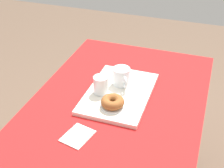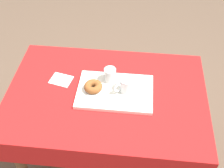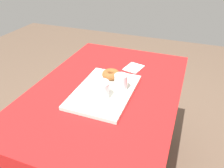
{
  "view_description": "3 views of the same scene",
  "coord_description": "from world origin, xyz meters",
  "px_view_note": "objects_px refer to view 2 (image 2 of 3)",
  "views": [
    {
      "loc": [
        1.16,
        0.37,
        1.66
      ],
      "look_at": [
        -0.04,
        -0.04,
        0.82
      ],
      "focal_mm": 50.71,
      "sensor_mm": 36.0,
      "label": 1
    },
    {
      "loc": [
        -0.16,
        1.15,
        2.0
      ],
      "look_at": [
        -0.03,
        -0.05,
        0.79
      ],
      "focal_mm": 46.43,
      "sensor_mm": 36.0,
      "label": 2
    },
    {
      "loc": [
        -0.98,
        -0.41,
        1.44
      ],
      "look_at": [
        -0.03,
        -0.04,
        0.8
      ],
      "focal_mm": 35.44,
      "sensor_mm": 36.0,
      "label": 3
    }
  ],
  "objects_px": {
    "tea_mug_left": "(127,85)",
    "water_glass_near": "(110,75)",
    "dining_table": "(106,105)",
    "paper_napkin": "(61,80)",
    "sugar_donut_left": "(93,87)",
    "donut_plate_left": "(93,90)",
    "serving_tray": "(115,91)"
  },
  "relations": [
    {
      "from": "water_glass_near",
      "to": "paper_napkin",
      "type": "height_order",
      "value": "water_glass_near"
    },
    {
      "from": "water_glass_near",
      "to": "donut_plate_left",
      "type": "relative_size",
      "value": 0.78
    },
    {
      "from": "tea_mug_left",
      "to": "water_glass_near",
      "type": "height_order",
      "value": "same"
    },
    {
      "from": "tea_mug_left",
      "to": "donut_plate_left",
      "type": "bearing_deg",
      "value": 6.75
    },
    {
      "from": "donut_plate_left",
      "to": "paper_napkin",
      "type": "distance_m",
      "value": 0.23
    },
    {
      "from": "donut_plate_left",
      "to": "sugar_donut_left",
      "type": "xyz_separation_m",
      "value": [
        0.0,
        0.0,
        0.02
      ]
    },
    {
      "from": "dining_table",
      "to": "paper_napkin",
      "type": "relative_size",
      "value": 9.26
    },
    {
      "from": "serving_tray",
      "to": "water_glass_near",
      "type": "relative_size",
      "value": 4.99
    },
    {
      "from": "tea_mug_left",
      "to": "water_glass_near",
      "type": "relative_size",
      "value": 1.35
    },
    {
      "from": "serving_tray",
      "to": "water_glass_near",
      "type": "distance_m",
      "value": 0.1
    },
    {
      "from": "serving_tray",
      "to": "paper_napkin",
      "type": "bearing_deg",
      "value": -11.58
    },
    {
      "from": "donut_plate_left",
      "to": "paper_napkin",
      "type": "height_order",
      "value": "donut_plate_left"
    },
    {
      "from": "dining_table",
      "to": "donut_plate_left",
      "type": "distance_m",
      "value": 0.15
    },
    {
      "from": "water_glass_near",
      "to": "serving_tray",
      "type": "bearing_deg",
      "value": 114.91
    },
    {
      "from": "tea_mug_left",
      "to": "paper_napkin",
      "type": "height_order",
      "value": "tea_mug_left"
    },
    {
      "from": "dining_table",
      "to": "sugar_donut_left",
      "type": "xyz_separation_m",
      "value": [
        0.08,
        0.0,
        0.16
      ]
    },
    {
      "from": "tea_mug_left",
      "to": "sugar_donut_left",
      "type": "height_order",
      "value": "tea_mug_left"
    },
    {
      "from": "water_glass_near",
      "to": "sugar_donut_left",
      "type": "xyz_separation_m",
      "value": [
        0.09,
        0.1,
        -0.01
      ]
    },
    {
      "from": "sugar_donut_left",
      "to": "dining_table",
      "type": "bearing_deg",
      "value": -176.77
    },
    {
      "from": "dining_table",
      "to": "donut_plate_left",
      "type": "xyz_separation_m",
      "value": [
        0.08,
        0.0,
        0.13
      ]
    },
    {
      "from": "tea_mug_left",
      "to": "water_glass_near",
      "type": "xyz_separation_m",
      "value": [
        0.1,
        -0.07,
        -0.0
      ]
    },
    {
      "from": "tea_mug_left",
      "to": "serving_tray",
      "type": "bearing_deg",
      "value": 7.44
    },
    {
      "from": "dining_table",
      "to": "sugar_donut_left",
      "type": "distance_m",
      "value": 0.17
    },
    {
      "from": "tea_mug_left",
      "to": "paper_napkin",
      "type": "relative_size",
      "value": 0.94
    },
    {
      "from": "donut_plate_left",
      "to": "tea_mug_left",
      "type": "bearing_deg",
      "value": -173.25
    },
    {
      "from": "serving_tray",
      "to": "sugar_donut_left",
      "type": "height_order",
      "value": "sugar_donut_left"
    },
    {
      "from": "water_glass_near",
      "to": "dining_table",
      "type": "bearing_deg",
      "value": 81.63
    },
    {
      "from": "sugar_donut_left",
      "to": "paper_napkin",
      "type": "relative_size",
      "value": 0.84
    },
    {
      "from": "dining_table",
      "to": "paper_napkin",
      "type": "bearing_deg",
      "value": -15.38
    },
    {
      "from": "water_glass_near",
      "to": "donut_plate_left",
      "type": "height_order",
      "value": "water_glass_near"
    },
    {
      "from": "serving_tray",
      "to": "paper_napkin",
      "type": "relative_size",
      "value": 3.47
    },
    {
      "from": "dining_table",
      "to": "sugar_donut_left",
      "type": "relative_size",
      "value": 11.02
    }
  ]
}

